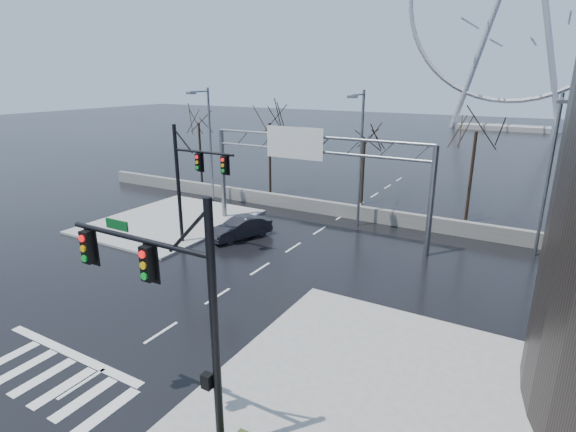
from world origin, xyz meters
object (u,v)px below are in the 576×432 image
Objects in this scene: signal_mast_near at (175,298)px; car at (240,228)px; signal_mast_far at (190,175)px; sign_gantry at (310,163)px.

car is at bearing 120.35° from signal_mast_near.
sign_gantry is at bearing 47.53° from signal_mast_far.
signal_mast_near and signal_mast_far have the same top height.
signal_mast_far is 8.14m from sign_gantry.
signal_mast_near is at bearing -37.96° from car.
signal_mast_near is 1.78× the size of car.
signal_mast_near is at bearing -73.81° from sign_gantry.
signal_mast_near is at bearing -49.74° from signal_mast_far.
signal_mast_far reaches higher than sign_gantry.
signal_mast_far is at bearing 130.26° from signal_mast_near.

